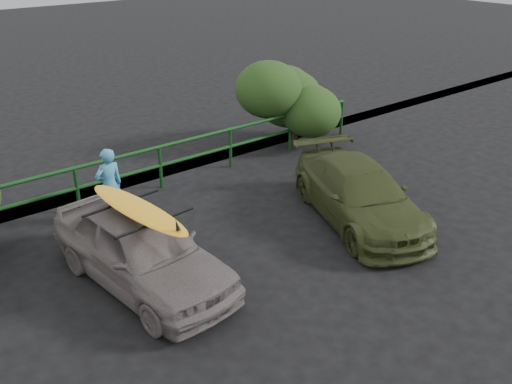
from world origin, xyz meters
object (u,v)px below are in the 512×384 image
guardrail (121,178)px  man (109,186)px  surfboard (138,209)px  olive_vehicle (359,194)px  sedan (142,249)px

guardrail → man: bearing=-127.5°
guardrail → man: 1.06m
guardrail → surfboard: surfboard is taller
guardrail → surfboard: bearing=-110.7°
olive_vehicle → man: 5.07m
sedan → man: man is taller
olive_vehicle → surfboard: size_ratio=1.58×
guardrail → olive_vehicle: (3.35, -3.95, 0.07)m
surfboard → guardrail: bearing=63.7°
olive_vehicle → surfboard: 4.71m
guardrail → surfboard: 3.59m
man → sedan: bearing=74.5°
surfboard → sedan: bearing=-95.6°
man → guardrail: bearing=-129.2°
surfboard → olive_vehicle: bearing=-14.3°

